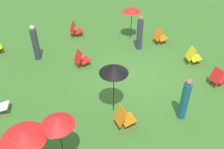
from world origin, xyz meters
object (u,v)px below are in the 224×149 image
umbrella_0 (132,9)px  person_2 (35,44)px  deckchair_4 (218,78)px  deckchair_5 (160,37)px  deckchair_3 (193,57)px  person_1 (185,100)px  umbrella_3 (57,121)px  deckchair_2 (124,119)px  umbrella_2 (23,135)px  umbrella_1 (114,69)px  deckchair_1 (81,59)px  deckchair_8 (76,30)px  person_0 (140,34)px

umbrella_0 → person_2: 4.98m
deckchair_4 → deckchair_5: size_ratio=1.00×
deckchair_3 → person_1: size_ratio=0.50×
deckchair_4 → umbrella_3: (-0.88, 6.73, 1.45)m
deckchair_2 → umbrella_0: umbrella_0 is taller
umbrella_2 → person_2: umbrella_2 is taller
deckchair_5 → person_2: (1.24, 6.00, 0.45)m
umbrella_3 → umbrella_1: bearing=-58.9°
deckchair_1 → umbrella_0: 3.73m
deckchair_3 → umbrella_1: umbrella_1 is taller
deckchair_3 → deckchair_8: (4.70, 4.04, 0.00)m
umbrella_3 → person_0: umbrella_3 is taller
deckchair_2 → deckchair_3: (2.05, -4.57, 0.00)m
deckchair_8 → umbrella_2: umbrella_2 is taller
person_1 → person_2: bearing=79.1°
deckchair_4 → deckchair_2: bearing=87.8°
deckchair_5 → person_2: bearing=79.6°
deckchair_4 → umbrella_2: (-0.90, 7.62, 1.37)m
deckchair_2 → person_0: person_0 is taller
deckchair_5 → umbrella_2: size_ratio=0.44×
umbrella_0 → umbrella_1: size_ratio=0.87×
deckchair_1 → deckchair_2: 3.99m
umbrella_1 → person_0: umbrella_1 is taller
deckchair_2 → deckchair_8: size_ratio=1.00×
deckchair_8 → umbrella_3: (-7.26, 2.78, 1.45)m
deckchair_5 → umbrella_0: umbrella_0 is taller
deckchair_5 → deckchair_1: bearing=94.0°
deckchair_8 → umbrella_3: 7.90m
deckchair_2 → umbrella_2: (-0.52, 3.14, 1.37)m
umbrella_2 → person_1: size_ratio=1.09×
umbrella_3 → person_2: size_ratio=1.14×
deckchair_1 → umbrella_3: size_ratio=0.42×
person_2 → person_1: bearing=-91.3°
deckchair_4 → person_1: size_ratio=0.48×
deckchair_3 → umbrella_2: bearing=123.0°
deckchair_1 → person_2: bearing=42.9°
deckchair_2 → deckchair_4: size_ratio=1.00×
umbrella_0 → deckchair_4: bearing=-164.7°
umbrella_1 → umbrella_2: size_ratio=1.08×
person_2 → deckchair_4: bearing=-73.3°
deckchair_4 → deckchair_8: same height
umbrella_1 → umbrella_3: 2.64m
deckchair_2 → deckchair_8: bearing=-3.8°
umbrella_3 → umbrella_2: bearing=91.3°
umbrella_1 → person_0: size_ratio=1.15×
umbrella_0 → person_2: size_ratio=1.02×
deckchair_8 → deckchair_1: bearing=167.3°
deckchair_4 → umbrella_3: bearing=90.4°
deckchair_8 → umbrella_0: (-1.41, -2.60, 1.25)m
deckchair_3 → person_1: person_1 is taller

